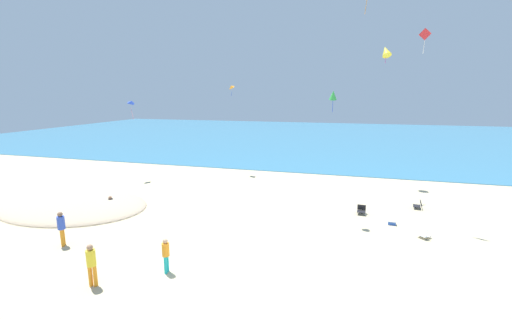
% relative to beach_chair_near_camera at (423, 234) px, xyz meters
% --- Properties ---
extents(ground_plane, '(120.00, 120.00, 0.00)m').
position_rel_beach_chair_near_camera_xyz_m(ground_plane, '(-9.03, 3.24, -0.25)').
color(ground_plane, '#C6B58C').
extents(ocean_water, '(120.00, 60.00, 0.05)m').
position_rel_beach_chair_near_camera_xyz_m(ocean_water, '(-9.03, 42.85, -0.22)').
color(ocean_water, teal).
rests_on(ocean_water, ground_plane).
extents(dune_mound, '(10.34, 7.24, 1.25)m').
position_rel_beach_chair_near_camera_xyz_m(dune_mound, '(-21.74, -0.83, -0.25)').
color(dune_mound, '#C6AC8B').
rests_on(dune_mound, ground_plane).
extents(beach_chair_near_camera, '(0.76, 0.77, 0.56)m').
position_rel_beach_chair_near_camera_xyz_m(beach_chair_near_camera, '(0.00, 0.00, 0.00)').
color(beach_chair_near_camera, white).
rests_on(beach_chair_near_camera, ground_plane).
extents(beach_chair_far_right, '(0.64, 0.68, 0.58)m').
position_rel_beach_chair_near_camera_xyz_m(beach_chair_far_right, '(0.69, 4.88, 0.03)').
color(beach_chair_far_right, black).
rests_on(beach_chair_far_right, ground_plane).
extents(beach_chair_mid_beach, '(0.56, 0.64, 0.58)m').
position_rel_beach_chair_near_camera_xyz_m(beach_chair_mid_beach, '(-3.00, 2.89, 0.03)').
color(beach_chair_mid_beach, black).
rests_on(beach_chair_mid_beach, ground_plane).
extents(cooler_box, '(0.46, 0.34, 0.23)m').
position_rel_beach_chair_near_camera_xyz_m(cooler_box, '(-1.35, 1.51, -0.13)').
color(cooler_box, '#2D56B7').
rests_on(cooler_box, ground_plane).
extents(person_0, '(0.48, 0.48, 1.76)m').
position_rel_beach_chair_near_camera_xyz_m(person_0, '(-17.54, -5.74, 0.77)').
color(person_0, orange).
rests_on(person_0, ground_plane).
extents(person_1, '(0.42, 0.42, 1.75)m').
position_rel_beach_chair_near_camera_xyz_m(person_1, '(-13.48, -8.29, 0.76)').
color(person_1, orange).
rests_on(person_1, ground_plane).
extents(person_2, '(0.33, 0.33, 1.53)m').
position_rel_beach_chair_near_camera_xyz_m(person_2, '(-11.23, -6.63, 0.64)').
color(person_2, '#19ADB2').
rests_on(person_2, ground_plane).
extents(person_3, '(0.49, 0.66, 0.75)m').
position_rel_beach_chair_near_camera_xyz_m(person_3, '(-19.27, -0.13, 0.03)').
color(person_3, black).
rests_on(person_3, ground_plane).
extents(kite_orange, '(0.80, 0.81, 1.04)m').
position_rel_beach_chair_near_camera_xyz_m(kite_orange, '(-14.84, 11.81, 7.90)').
color(kite_orange, orange).
extents(kite_yellow, '(1.07, 1.27, 1.50)m').
position_rel_beach_chair_near_camera_xyz_m(kite_yellow, '(-1.41, 11.61, 10.64)').
color(kite_yellow, yellow).
extents(kite_red, '(0.60, 0.28, 1.35)m').
position_rel_beach_chair_near_camera_xyz_m(kite_red, '(-0.32, 2.70, 10.35)').
color(kite_red, red).
extents(kite_green, '(0.51, 0.61, 1.27)m').
position_rel_beach_chair_near_camera_xyz_m(kite_green, '(-5.01, 1.61, 7.14)').
color(kite_green, green).
extents(kite_blue, '(0.57, 0.70, 1.68)m').
position_rel_beach_chair_near_camera_xyz_m(kite_blue, '(-22.38, 7.21, 6.52)').
color(kite_blue, blue).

